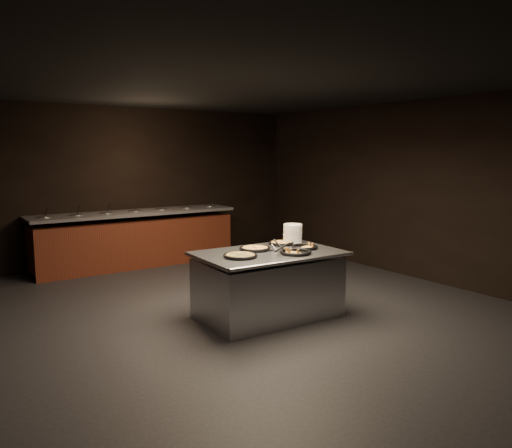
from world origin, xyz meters
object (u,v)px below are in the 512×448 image
object	(u,v)px
pan_cheese_whole	(255,248)
plate_stack	(293,234)
pan_veggie_whole	(240,256)
serving_counter	(268,286)

from	to	relation	value
pan_cheese_whole	plate_stack	bearing A→B (deg)	9.98
pan_cheese_whole	pan_veggie_whole	bearing A→B (deg)	-145.00
pan_cheese_whole	serving_counter	bearing A→B (deg)	-70.55
serving_counter	pan_cheese_whole	bearing A→B (deg)	111.45
plate_stack	pan_veggie_whole	bearing A→B (deg)	-160.00
pan_veggie_whole	pan_cheese_whole	xyz separation A→B (m)	(0.39, 0.28, -0.00)
pan_veggie_whole	pan_cheese_whole	size ratio (longest dim) A/B	1.03
plate_stack	pan_veggie_whole	world-z (taller)	plate_stack
serving_counter	plate_stack	xyz separation A→B (m)	(0.64, 0.32, 0.56)
pan_veggie_whole	pan_cheese_whole	bearing A→B (deg)	35.00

